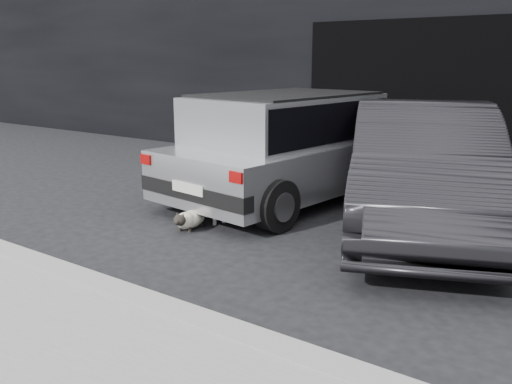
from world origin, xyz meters
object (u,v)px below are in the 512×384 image
Objects in this scene: second_car at (422,167)px; cat_white at (212,206)px; cat_siamese at (189,219)px; silver_hatchback at (291,142)px.

second_car is 5.23× the size of cat_white.
second_car is at bearing -155.09° from cat_siamese.
cat_white is (-2.13, -1.23, -0.53)m from second_car.
second_car is 2.77m from cat_siamese.
second_car is (1.97, -0.31, -0.09)m from silver_hatchback.
cat_siamese is at bearing -88.03° from silver_hatchback.
silver_hatchback is at bearing 148.58° from second_car.
cat_siamese is (-0.18, -1.95, -0.69)m from silver_hatchback.
cat_white reaches higher than cat_siamese.
cat_white is (-0.16, -1.55, -0.62)m from silver_hatchback.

